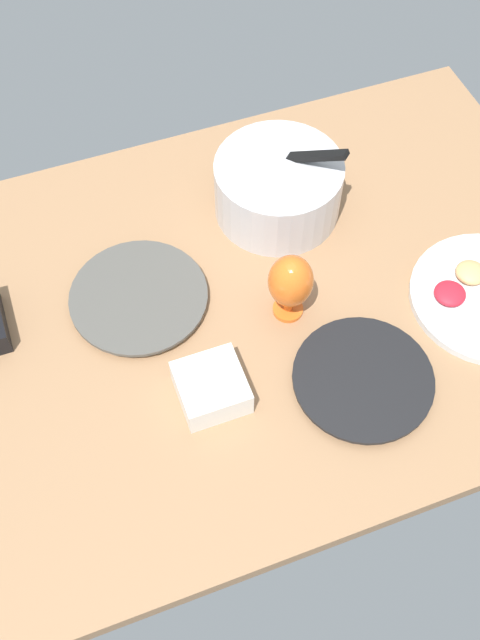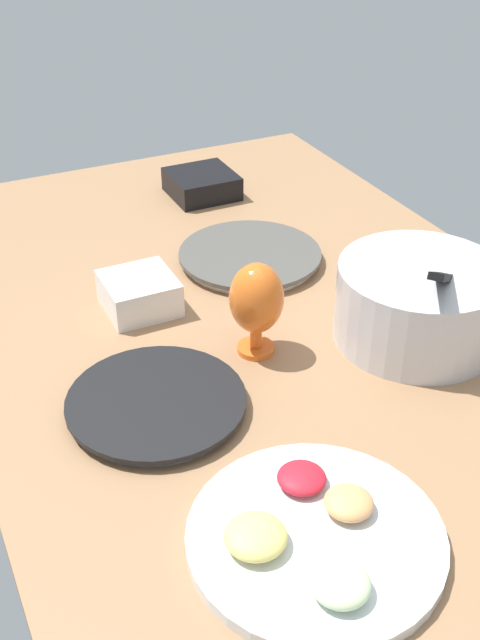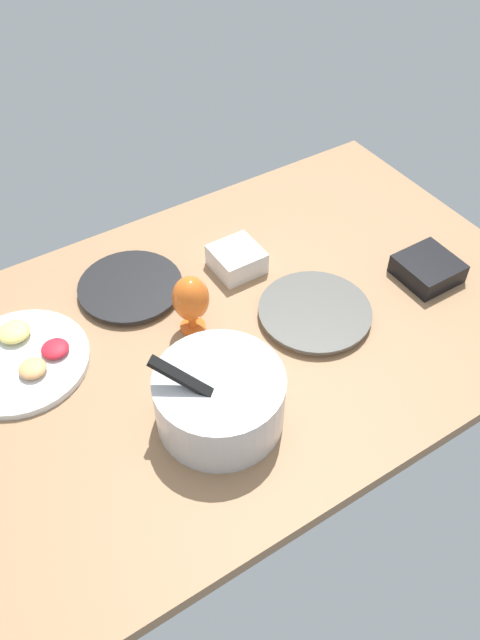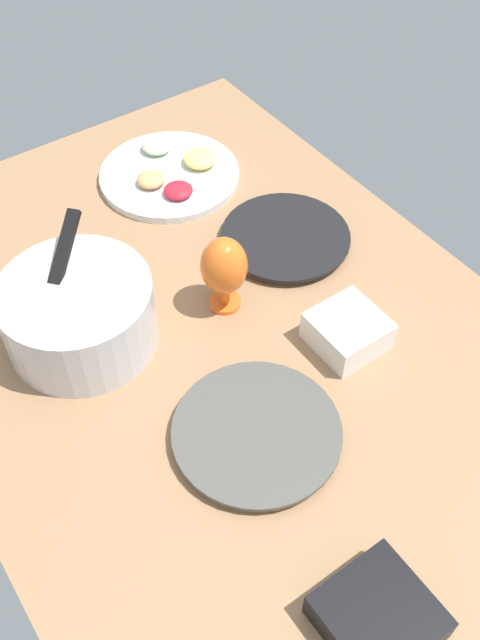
# 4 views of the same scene
# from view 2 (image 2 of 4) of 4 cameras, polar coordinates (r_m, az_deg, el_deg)

# --- Properties ---
(ground_plane) EXTENTS (1.60, 1.04, 0.04)m
(ground_plane) POSITION_cam_2_polar(r_m,az_deg,el_deg) (1.43, 1.03, -0.17)
(ground_plane) COLOR #99704C
(dinner_plate_left) EXTENTS (0.29, 0.29, 0.02)m
(dinner_plate_left) POSITION_cam_2_polar(r_m,az_deg,el_deg) (1.58, 0.73, 4.66)
(dinner_plate_left) COLOR silver
(dinner_plate_left) RESTS_ON ground_plane
(dinner_plate_right) EXTENTS (0.28, 0.28, 0.02)m
(dinner_plate_right) POSITION_cam_2_polar(r_m,az_deg,el_deg) (1.20, -6.14, -6.10)
(dinner_plate_right) COLOR #4C4C51
(dinner_plate_right) RESTS_ON ground_plane
(mixing_bowl) EXTENTS (0.28, 0.28, 0.20)m
(mixing_bowl) POSITION_cam_2_polar(r_m,az_deg,el_deg) (1.35, 12.95, 1.39)
(mixing_bowl) COLOR silver
(mixing_bowl) RESTS_ON ground_plane
(fruit_platter) EXTENTS (0.33, 0.33, 0.05)m
(fruit_platter) POSITION_cam_2_polar(r_m,az_deg,el_deg) (1.01, 5.39, -15.46)
(fruit_platter) COLOR silver
(fruit_platter) RESTS_ON ground_plane
(hurricane_glass_orange) EXTENTS (0.09, 0.09, 0.17)m
(hurricane_glass_orange) POSITION_cam_2_polar(r_m,az_deg,el_deg) (1.27, 1.21, 1.43)
(hurricane_glass_orange) COLOR orange
(hurricane_glass_orange) RESTS_ON ground_plane
(square_bowl_white) EXTENTS (0.13, 0.13, 0.06)m
(square_bowl_white) POSITION_cam_2_polar(r_m,az_deg,el_deg) (1.43, -7.38, 2.07)
(square_bowl_white) COLOR white
(square_bowl_white) RESTS_ON ground_plane
(square_bowl_black) EXTENTS (0.15, 0.15, 0.06)m
(square_bowl_black) POSITION_cam_2_polar(r_m,az_deg,el_deg) (1.87, -2.81, 10.00)
(square_bowl_black) COLOR black
(square_bowl_black) RESTS_ON ground_plane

